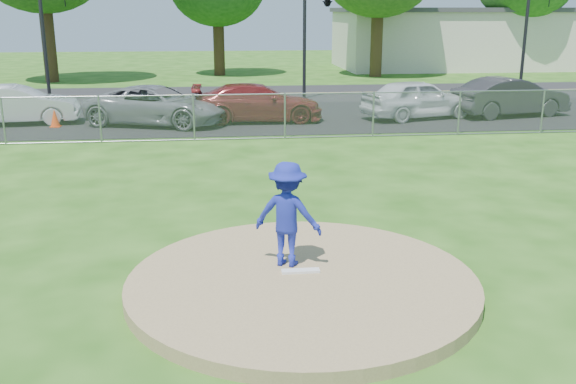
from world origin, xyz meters
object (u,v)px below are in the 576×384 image
object	(u,v)px
commercial_building	(450,38)
traffic_signal_center	(325,0)
parked_car_gray	(157,105)
parked_car_pearl	(418,99)
traffic_signal_left	(48,28)
parked_car_darkred	(258,103)
traffic_cone	(55,118)
pitcher	(288,214)
traffic_signal_right	(531,27)
parked_car_charcoal	(511,97)
parked_car_white	(18,105)

from	to	relation	value
commercial_building	traffic_signal_center	bearing A→B (deg)	-126.94
parked_car_gray	parked_car_pearl	distance (m)	10.15
traffic_signal_left	parked_car_pearl	size ratio (longest dim) A/B	1.24
parked_car_darkred	parked_car_gray	bearing A→B (deg)	95.03
parked_car_darkred	traffic_cone	bearing A→B (deg)	93.72
parked_car_pearl	parked_car_darkred	bearing A→B (deg)	74.24
traffic_signal_left	parked_car_darkred	size ratio (longest dim) A/B	1.13
commercial_building	pitcher	size ratio (longest dim) A/B	9.68
traffic_signal_center	pitcher	xyz separation A→B (m)	(-4.13, -21.44, -3.56)
commercial_building	traffic_signal_left	xyz separation A→B (m)	(-24.76, -16.00, 1.20)
traffic_signal_center	commercial_building	bearing A→B (deg)	53.06
traffic_signal_right	traffic_cone	world-z (taller)	traffic_signal_right
traffic_signal_center	parked_car_charcoal	world-z (taller)	traffic_signal_center
pitcher	traffic_signal_center	bearing A→B (deg)	-77.24
traffic_cone	parked_car_pearl	size ratio (longest dim) A/B	0.15
parked_car_gray	parked_car_pearl	xyz separation A→B (m)	(10.14, 0.36, 0.05)
traffic_signal_left	parked_car_darkred	distance (m)	11.47
traffic_signal_left	parked_car_charcoal	bearing A→B (deg)	-18.05
traffic_signal_center	parked_car_gray	size ratio (longest dim) A/B	1.07
traffic_signal_right	parked_car_charcoal	size ratio (longest dim) A/B	1.20
traffic_signal_left	commercial_building	bearing A→B (deg)	32.87
traffic_signal_center	parked_car_gray	world-z (taller)	traffic_signal_center
parked_car_darkred	traffic_signal_center	bearing A→B (deg)	-28.84
traffic_signal_right	parked_car_pearl	size ratio (longest dim) A/B	1.24
commercial_building	traffic_signal_left	distance (m)	29.51
traffic_signal_right	traffic_signal_center	bearing A→B (deg)	-180.00
traffic_signal_left	parked_car_charcoal	size ratio (longest dim) A/B	1.20
parked_car_white	parked_car_gray	world-z (taller)	parked_car_gray
commercial_building	traffic_signal_left	size ratio (longest dim) A/B	2.93
commercial_building	traffic_signal_center	size ratio (longest dim) A/B	2.93
commercial_building	traffic_signal_right	size ratio (longest dim) A/B	2.93
commercial_building	traffic_signal_left	world-z (taller)	traffic_signal_left
pitcher	parked_car_charcoal	bearing A→B (deg)	-101.62
traffic_signal_center	parked_car_pearl	distance (m)	7.95
traffic_signal_left	parked_car_gray	size ratio (longest dim) A/B	1.07
parked_car_gray	traffic_cone	bearing A→B (deg)	110.89
commercial_building	parked_car_charcoal	xyz separation A→B (m)	(-5.45, -22.29, -1.38)
pitcher	parked_car_white	distance (m)	17.51
traffic_signal_left	parked_car_white	distance (m)	6.67
pitcher	traffic_cone	bearing A→B (deg)	-40.60
commercial_building	pitcher	world-z (taller)	commercial_building
traffic_signal_right	pitcher	xyz separation A→B (m)	(-14.40, -21.44, -2.32)
traffic_signal_left	traffic_signal_center	world-z (taller)	same
traffic_signal_left	parked_car_gray	world-z (taller)	traffic_signal_left
parked_car_darkred	parked_car_pearl	distance (m)	6.35
commercial_building	parked_car_pearl	bearing A→B (deg)	-112.59
parked_car_gray	parked_car_darkred	distance (m)	3.80
traffic_signal_right	parked_car_gray	size ratio (longest dim) A/B	1.07
traffic_signal_right	parked_car_gray	xyz separation A→B (m)	(-17.71, -6.79, -2.63)
traffic_cone	parked_car_gray	distance (m)	3.72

